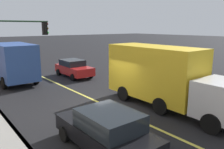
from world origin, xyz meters
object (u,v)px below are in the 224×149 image
(car_black, at_px, (106,130))
(truck_blue, at_px, (12,62))
(car_red, at_px, (74,68))
(traffic_light_mast, at_px, (10,42))
(truck_yellow, at_px, (165,77))

(car_black, bearing_deg, truck_blue, -1.23)
(car_red, bearing_deg, car_black, 156.44)
(car_red, height_order, traffic_light_mast, traffic_light_mast)
(car_black, xyz_separation_m, truck_yellow, (1.66, -5.32, 0.98))
(truck_yellow, relative_size, truck_blue, 1.19)
(car_red, xyz_separation_m, truck_blue, (1.45, 4.89, 0.89))
(truck_blue, distance_m, traffic_light_mast, 4.71)
(truck_yellow, distance_m, traffic_light_mast, 9.81)
(truck_yellow, xyz_separation_m, traffic_light_mast, (7.47, 6.10, 1.80))
(car_black, height_order, truck_blue, truck_blue)
(car_black, distance_m, truck_blue, 13.35)
(truck_blue, bearing_deg, car_black, 178.77)
(car_red, bearing_deg, truck_blue, 73.42)
(traffic_light_mast, bearing_deg, truck_blue, -14.27)
(car_red, distance_m, car_black, 12.94)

